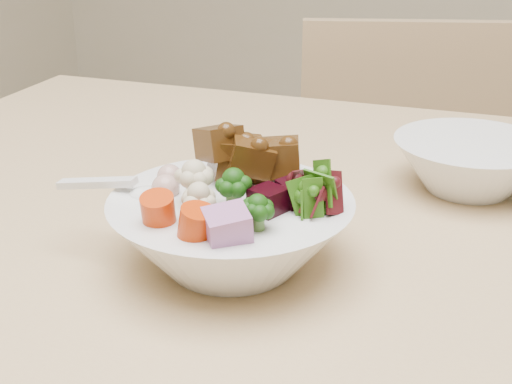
{
  "coord_description": "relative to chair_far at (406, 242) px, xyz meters",
  "views": [
    {
      "loc": [
        0.12,
        -0.43,
        1.12
      ],
      "look_at": [
        -0.09,
        0.07,
        0.89
      ],
      "focal_mm": 50.0,
      "sensor_mm": 36.0,
      "label": 1
    }
  ],
  "objects": [
    {
      "name": "side_bowl",
      "position": [
        0.14,
        -0.47,
        0.34
      ],
      "size": [
        0.16,
        0.16,
        0.05
      ],
      "primitive_type": null,
      "color": "silver",
      "rests_on": "dining_table"
    },
    {
      "name": "food_bowl",
      "position": [
        -0.02,
        -0.72,
        0.35
      ],
      "size": [
        0.21,
        0.21,
        0.11
      ],
      "color": "silver",
      "rests_on": "dining_table"
    },
    {
      "name": "chair_far",
      "position": [
        0.0,
        0.0,
        0.0
      ],
      "size": [
        0.53,
        0.53,
        0.9
      ],
      "rotation": [
        0.0,
        0.0,
        0.34
      ],
      "color": "tan",
      "rests_on": "ground"
    },
    {
      "name": "soup_spoon",
      "position": [
        -0.1,
        -0.74,
        0.38
      ],
      "size": [
        0.11,
        0.03,
        0.02
      ],
      "rotation": [
        0.0,
        0.0,
        0.08
      ],
      "color": "silver",
      "rests_on": "food_bowl"
    }
  ]
}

